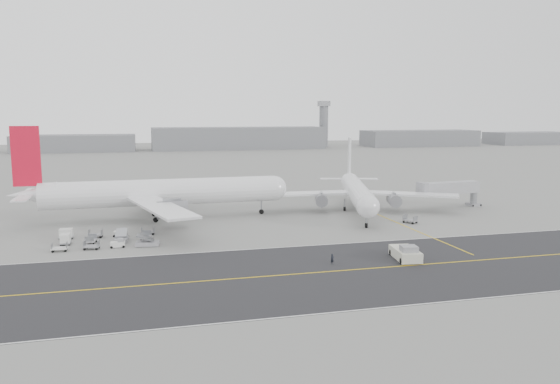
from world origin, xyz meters
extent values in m
plane|color=gray|center=(0.00, 0.00, 0.00)|extent=(700.00, 700.00, 0.00)
cube|color=#2A2A2D|center=(5.00, -18.00, 0.01)|extent=(220.00, 32.00, 0.02)
cube|color=gold|center=(5.00, -18.00, 0.03)|extent=(220.00, 0.30, 0.01)
cube|color=silver|center=(5.00, -2.20, 0.03)|extent=(220.00, 0.25, 0.01)
cube|color=silver|center=(5.00, -33.80, 0.03)|extent=(220.00, 0.25, 0.01)
cube|color=gold|center=(30.00, 5.00, 0.02)|extent=(0.30, 40.00, 0.01)
cylinder|color=slate|center=(100.00, 265.00, 14.00)|extent=(6.00, 6.00, 28.00)
cube|color=#9D9CA2|center=(100.00, 265.00, 29.50)|extent=(7.00, 7.00, 3.50)
cylinder|color=white|center=(-17.77, 29.29, 5.91)|extent=(50.40, 6.51, 5.77)
sphere|color=white|center=(7.39, 29.67, 5.91)|extent=(5.65, 5.65, 5.65)
cone|color=white|center=(-44.15, 28.90, 6.34)|extent=(9.89, 5.34, 5.19)
cube|color=red|center=(-44.76, 28.89, 14.32)|extent=(5.53, 0.58, 12.27)
cube|color=white|center=(-44.99, 23.83, 6.49)|extent=(2.90, 9.24, 0.25)
cube|color=white|center=(-45.14, 33.95, 6.49)|extent=(2.90, 9.24, 0.25)
cube|color=white|center=(-18.77, 14.09, 5.19)|extent=(13.01, 28.26, 0.45)
cube|color=white|center=(-19.22, 44.46, 5.19)|extent=(12.26, 28.28, 0.45)
cylinder|color=slate|center=(-16.39, 18.88, 3.75)|extent=(6.19, 3.67, 3.58)
cylinder|color=slate|center=(-16.69, 39.74, 3.75)|extent=(6.19, 3.67, 3.58)
cylinder|color=black|center=(4.32, 29.62, 0.54)|extent=(1.10, 0.52, 1.09)
cylinder|color=black|center=(-19.56, 25.81, 0.54)|extent=(1.10, 0.52, 1.09)
cylinder|color=black|center=(-19.66, 32.73, 0.54)|extent=(1.10, 0.52, 1.09)
cylinder|color=gray|center=(4.32, 29.62, 2.06)|extent=(0.36, 0.36, 3.03)
cylinder|color=white|center=(26.59, 26.43, 4.77)|extent=(15.91, 40.23, 4.65)
sphere|color=white|center=(20.87, 6.97, 4.77)|extent=(4.56, 4.56, 4.56)
cone|color=white|center=(32.59, 46.84, 5.12)|extent=(6.25, 8.77, 4.19)
cube|color=white|center=(32.73, 47.31, 11.54)|extent=(1.74, 4.41, 9.89)
cube|color=white|center=(28.89, 48.70, 5.23)|extent=(7.75, 4.23, 0.25)
cube|color=white|center=(36.72, 46.40, 5.23)|extent=(7.75, 4.23, 0.25)
cube|color=white|center=(15.12, 30.84, 4.19)|extent=(22.45, 5.87, 0.45)
cube|color=white|center=(38.62, 23.92, 4.19)|extent=(21.70, 15.53, 0.45)
cylinder|color=slate|center=(18.24, 27.85, 3.02)|extent=(4.16, 5.56, 2.88)
cylinder|color=slate|center=(34.38, 23.11, 3.02)|extent=(4.16, 5.56, 2.88)
cylinder|color=black|center=(21.56, 9.35, 0.50)|extent=(0.76, 1.11, 1.01)
cylinder|color=black|center=(24.33, 28.64, 0.50)|extent=(0.76, 1.11, 1.01)
cylinder|color=black|center=(29.69, 27.07, 0.50)|extent=(0.76, 1.11, 1.01)
cylinder|color=gray|center=(21.56, 9.35, 1.72)|extent=(0.36, 0.36, 2.44)
cube|color=beige|center=(17.88, -14.65, 0.94)|extent=(4.27, 7.26, 1.55)
cube|color=#9D9CA2|center=(17.66, -16.18, 2.10)|extent=(2.73, 2.54, 1.00)
cylinder|color=gray|center=(18.48, -10.49, 0.55)|extent=(0.59, 2.87, 0.18)
cylinder|color=black|center=(16.08, -17.07, 0.50)|extent=(0.58, 1.05, 1.00)
cylinder|color=black|center=(18.93, -17.48, 0.50)|extent=(0.58, 1.05, 1.00)
cylinder|color=black|center=(16.84, -11.81, 0.50)|extent=(0.58, 1.05, 1.00)
cylinder|color=black|center=(19.68, -12.22, 0.50)|extent=(0.58, 1.05, 1.00)
cylinder|color=gray|center=(58.09, 27.23, 2.15)|extent=(1.72, 1.72, 4.30)
cube|color=#9D9CA2|center=(58.09, 27.23, 0.38)|extent=(3.08, 3.08, 0.75)
cube|color=#A1A2A6|center=(50.60, 26.43, 4.95)|extent=(16.36, 4.70, 2.80)
cube|color=#9D9CA2|center=(42.90, 25.61, 4.95)|extent=(1.65, 3.56, 3.23)
cylinder|color=black|center=(59.14, 28.53, 0.32)|extent=(0.39, 0.68, 0.65)
imported|color=black|center=(5.73, -14.40, 0.82)|extent=(0.69, 0.56, 1.64)
camera|label=1|loc=(-22.23, -91.06, 22.96)|focal=35.00mm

